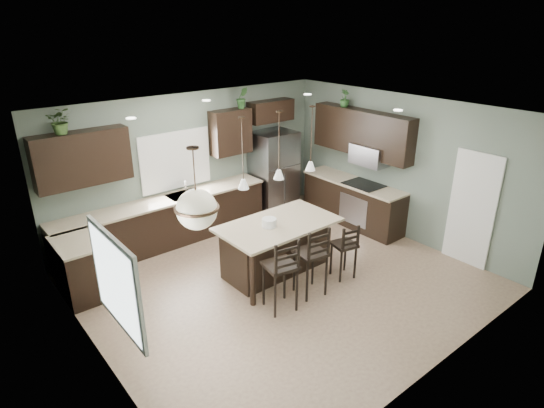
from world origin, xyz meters
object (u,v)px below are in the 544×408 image
(bar_stool_right, at_px, (344,250))
(serving_dish, at_px, (269,223))
(kitchen_island, at_px, (278,248))
(bar_stool_left, at_px, (280,273))
(bar_stool_center, at_px, (310,260))
(refrigerator, at_px, (274,173))
(plant_back_left, at_px, (60,121))

(bar_stool_right, bearing_deg, serving_dish, 152.16)
(bar_stool_right, bearing_deg, kitchen_island, 145.33)
(kitchen_island, bearing_deg, bar_stool_left, -129.07)
(bar_stool_right, bearing_deg, bar_stool_center, -166.44)
(kitchen_island, bearing_deg, bar_stool_right, -47.70)
(bar_stool_center, relative_size, bar_stool_right, 1.20)
(kitchen_island, xyz_separation_m, bar_stool_center, (-0.04, -0.82, 0.13))
(kitchen_island, height_order, bar_stool_left, bar_stool_left)
(refrigerator, bearing_deg, serving_dish, -131.05)
(plant_back_left, bearing_deg, kitchen_island, -41.63)
(bar_stool_left, bearing_deg, refrigerator, 63.14)
(kitchen_island, height_order, bar_stool_center, bar_stool_center)
(refrigerator, distance_m, bar_stool_right, 3.04)
(kitchen_island, distance_m, bar_stool_left, 1.07)
(serving_dish, xyz_separation_m, bar_stool_center, (0.16, -0.82, -0.40))
(refrigerator, distance_m, bar_stool_center, 3.34)
(kitchen_island, relative_size, serving_dish, 8.37)
(bar_stool_left, relative_size, plant_back_left, 2.83)
(refrigerator, relative_size, bar_stool_right, 1.86)
(refrigerator, xyz_separation_m, bar_stool_center, (-1.64, -2.89, -0.33))
(serving_dish, distance_m, bar_stool_right, 1.34)
(kitchen_island, relative_size, bar_stool_left, 1.67)
(bar_stool_left, relative_size, bar_stool_center, 1.01)
(refrigerator, bearing_deg, bar_stool_left, -128.03)
(bar_stool_left, distance_m, bar_stool_right, 1.42)
(bar_stool_center, bearing_deg, plant_back_left, 137.70)
(bar_stool_center, bearing_deg, refrigerator, 69.01)
(kitchen_island, xyz_separation_m, serving_dish, (-0.20, -0.00, 0.53))
(bar_stool_left, relative_size, bar_stool_right, 1.21)
(serving_dish, distance_m, bar_stool_left, 1.03)
(bar_stool_left, bearing_deg, bar_stool_center, 12.10)
(refrigerator, height_order, kitchen_island, refrigerator)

